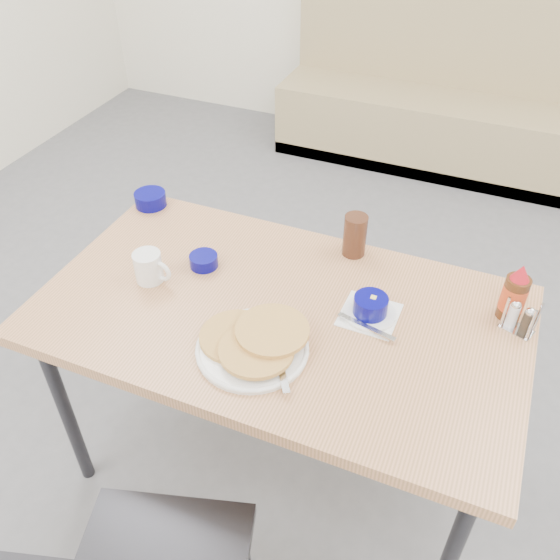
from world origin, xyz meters
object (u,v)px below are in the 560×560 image
at_px(dining_table, 279,325).
at_px(pancake_plate, 254,344).
at_px(booth_bench, 433,106).
at_px(syrup_bottle, 514,295).
at_px(creamer_bowl, 150,199).
at_px(coffee_mug, 149,267).
at_px(grits_setting, 370,308).
at_px(amber_tumbler, 355,235).
at_px(condiment_caddy, 519,320).
at_px(butter_bowl, 204,261).

relative_size(dining_table, pancake_plate, 4.56).
xyz_separation_m(booth_bench, syrup_bottle, (0.61, -2.31, 0.49)).
xyz_separation_m(dining_table, creamer_bowl, (-0.64, 0.33, 0.09)).
bearing_deg(creamer_bowl, coffee_mug, -57.75).
distance_m(booth_bench, grits_setting, 2.51).
distance_m(amber_tumbler, condiment_caddy, 0.55).
xyz_separation_m(grits_setting, butter_bowl, (-0.54, 0.02, -0.01)).
bearing_deg(condiment_caddy, booth_bench, 125.69).
xyz_separation_m(creamer_bowl, condiment_caddy, (1.28, -0.15, 0.01)).
bearing_deg(condiment_caddy, amber_tumbler, -176.64).
distance_m(dining_table, grits_setting, 0.27).
bearing_deg(condiment_caddy, coffee_mug, -148.47).
bearing_deg(grits_setting, pancake_plate, -135.22).
relative_size(booth_bench, pancake_plate, 6.19).
relative_size(creamer_bowl, condiment_caddy, 1.03).
height_order(pancake_plate, condiment_caddy, condiment_caddy).
distance_m(coffee_mug, butter_bowl, 0.17).
bearing_deg(butter_bowl, coffee_mug, -133.53).
height_order(grits_setting, amber_tumbler, amber_tumbler).
distance_m(pancake_plate, amber_tumbler, 0.53).
bearing_deg(creamer_bowl, amber_tumbler, 0.58).
height_order(amber_tumbler, syrup_bottle, syrup_bottle).
bearing_deg(creamer_bowl, syrup_bottle, -4.77).
height_order(coffee_mug, grits_setting, coffee_mug).
bearing_deg(syrup_bottle, coffee_mug, -166.04).
distance_m(grits_setting, condiment_caddy, 0.41).
height_order(booth_bench, creamer_bowl, booth_bench).
bearing_deg(syrup_bottle, creamer_bowl, 175.23).
bearing_deg(pancake_plate, syrup_bottle, 33.07).
xyz_separation_m(creamer_bowl, syrup_bottle, (1.25, -0.10, 0.05)).
relative_size(booth_bench, amber_tumbler, 13.59).
xyz_separation_m(booth_bench, coffee_mug, (-0.41, -2.56, 0.46)).
bearing_deg(booth_bench, condiment_caddy, -74.80).
bearing_deg(amber_tumbler, coffee_mug, -145.33).
height_order(creamer_bowl, syrup_bottle, syrup_bottle).
height_order(dining_table, pancake_plate, pancake_plate).
height_order(dining_table, butter_bowl, butter_bowl).
xyz_separation_m(dining_table, butter_bowl, (-0.30, 0.10, 0.08)).
relative_size(creamer_bowl, butter_bowl, 1.26).
xyz_separation_m(pancake_plate, coffee_mug, (-0.41, 0.14, 0.03)).
bearing_deg(amber_tumbler, booth_bench, 93.05).
xyz_separation_m(coffee_mug, syrup_bottle, (1.02, 0.25, 0.03)).
bearing_deg(butter_bowl, pancake_plate, -42.20).
height_order(pancake_plate, butter_bowl, pancake_plate).
relative_size(booth_bench, grits_setting, 10.71).
relative_size(creamer_bowl, syrup_bottle, 0.61).
distance_m(dining_table, creamer_bowl, 0.73).
xyz_separation_m(dining_table, pancake_plate, (-0.00, -0.17, 0.08)).
distance_m(grits_setting, syrup_bottle, 0.40).
bearing_deg(amber_tumbler, condiment_caddy, -17.13).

